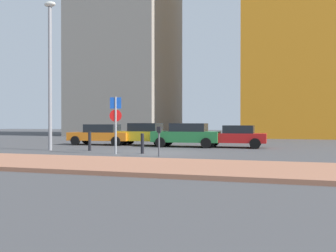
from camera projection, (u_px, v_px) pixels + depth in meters
The scene contains 13 objects.
ground_plane at pixel (154, 153), 17.82m from camera, with size 120.00×120.00×0.00m, color #424244.
sidewalk_brick at pixel (103, 164), 12.34m from camera, with size 40.00×4.14×0.14m, color #9E664C.
parked_car_orange at pixel (101, 134), 24.40m from camera, with size 4.45×2.10×1.45m.
parked_car_yellow at pixel (144, 134), 23.87m from camera, with size 4.36×2.10×1.53m.
parked_car_green at pixel (187, 135), 22.33m from camera, with size 4.28×2.06×1.52m.
parked_car_red at pixel (235, 136), 21.69m from camera, with size 4.02×1.94×1.39m.
parking_sign_post at pixel (116, 118), 17.14m from camera, with size 0.58×0.20×2.83m.
parking_meter at pixel (159, 137), 15.84m from camera, with size 0.18×0.14×1.38m.
street_lamp at pixel (50, 65), 19.52m from camera, with size 0.70×0.36×8.36m.
traffic_bollard_near at pixel (90, 141), 19.25m from camera, with size 0.17×0.17×1.06m, color black.
traffic_bollard_mid at pixel (142, 144), 17.45m from camera, with size 0.17×0.17×1.01m, color black.
building_colorful_midrise at pixel (315, 11), 38.44m from camera, with size 15.31×13.17×27.96m, color orange.
building_under_construction at pixel (129, 52), 45.12m from camera, with size 11.02×13.81×21.56m, color gray.
Camera 1 is at (5.62, -16.92, 1.54)m, focal length 37.14 mm.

